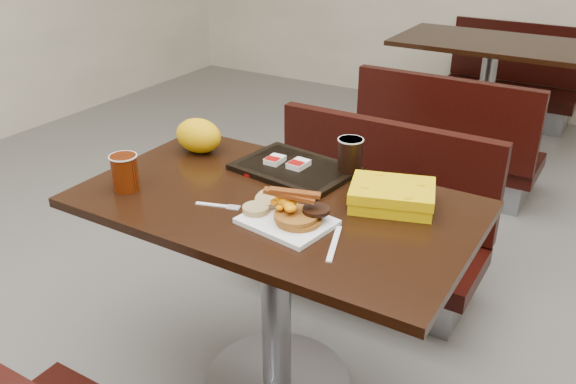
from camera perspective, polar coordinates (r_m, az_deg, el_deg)
The scene contains 23 objects.
table_near at distance 2.03m, azimuth -1.12°, elevation -10.21°, with size 1.20×0.70×0.75m, color black, non-canonical shape.
bench_near_n at distance 2.57m, azimuth 7.23°, elevation -2.43°, with size 1.00×0.46×0.72m, color black, non-canonical shape.
table_far at distance 4.25m, azimuth 18.09°, elevation 8.44°, with size 1.20×0.70×0.75m, color black, non-canonical shape.
bench_far_s at distance 3.61m, azimuth 15.23°, elevation 5.49°, with size 1.00×0.46×0.72m, color black, non-canonical shape.
bench_far_n at distance 4.92m, azimuth 20.17°, elevation 10.25°, with size 1.00×0.46×0.72m, color black, non-canonical shape.
platter at distance 1.70m, azimuth -0.10°, elevation -2.81°, with size 0.24×0.19×0.01m, color white.
pancake_stack at distance 1.68m, azimuth 1.02°, elevation -2.45°, with size 0.13×0.13×0.03m, color #9A5319.
sausage_patty at distance 1.68m, azimuth 2.68°, elevation -1.70°, with size 0.08×0.08×0.01m, color black.
scrambled_eggs at distance 1.69m, azimuth -0.29°, elevation -0.96°, with size 0.08×0.07×0.04m, color #F89B04.
bacon_strips at distance 1.67m, azimuth 0.13°, elevation -0.24°, with size 0.15×0.06×0.01m, color #410D04, non-canonical shape.
muffin_bottom at distance 1.73m, azimuth -3.06°, elevation -1.61°, with size 0.08×0.08×0.02m, color tan.
muffin_top at distance 1.77m, azimuth -1.89°, elevation -0.63°, with size 0.08×0.08×0.02m, color tan.
coffee_cup_near at distance 1.94m, azimuth -15.14°, elevation 1.78°, with size 0.08×0.08×0.11m, color #7D2604.
fork at distance 1.82m, azimuth -7.23°, elevation -1.20°, with size 0.14×0.03×0.00m, color white, non-canonical shape.
knife at distance 1.61m, azimuth 4.38°, elevation -4.86°, with size 0.18×0.02×0.00m, color white.
condiment_syrup at distance 1.90m, azimuth 0.67°, elevation 0.42°, with size 0.04×0.03×0.01m, color #C05708.
condiment_ketchup at distance 1.99m, azimuth -3.52°, elevation 1.63°, with size 0.03×0.03×0.01m, color #8C0504.
tray at distance 2.02m, azimuth 0.65°, elevation 2.23°, with size 0.38×0.27×0.02m, color black.
hashbrown_sleeve_left at distance 2.05m, azimuth -1.25°, elevation 3.05°, with size 0.05×0.07×0.02m, color silver.
hashbrown_sleeve_right at distance 2.01m, azimuth 1.00°, elevation 2.64°, with size 0.05×0.07×0.02m, color silver.
coffee_cup_far at distance 1.98m, azimuth 5.88°, elevation 3.53°, with size 0.08×0.08×0.11m, color black.
clamshell at distance 1.81m, azimuth 9.78°, elevation -0.35°, with size 0.24×0.18×0.07m, color #E1B403.
paper_bag at distance 2.19m, azimuth -8.44°, elevation 5.30°, with size 0.18×0.13×0.12m, color #EBA407.
Camera 1 is at (0.88, -1.38, 1.58)m, focal length 37.67 mm.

